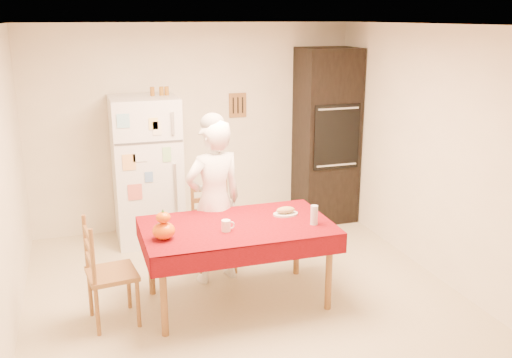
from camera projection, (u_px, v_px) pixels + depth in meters
name	position (u px, v px, depth m)	size (l,w,h in m)	color
floor	(248.00, 303.00, 5.30)	(4.50, 4.50, 0.00)	#C9BB91
room_shell	(247.00, 132.00, 4.86)	(4.02, 4.52, 2.51)	#F2E7CB
refrigerator	(147.00, 170.00, 6.60)	(0.75, 0.74, 1.70)	white
oven_cabinet	(326.00, 136.00, 7.24)	(0.70, 0.62, 2.20)	black
dining_table	(237.00, 232.00, 5.15)	(1.70, 1.00, 0.76)	brown
chair_far	(212.00, 222.00, 5.93)	(0.43, 0.41, 0.95)	brown
chair_left	(104.00, 269.00, 4.83)	(0.45, 0.47, 0.95)	brown
seated_woman	(214.00, 202.00, 5.57)	(0.60, 0.39, 1.64)	white
coffee_mug	(226.00, 226.00, 4.96)	(0.08, 0.08, 0.10)	white
pumpkin_lower	(164.00, 231.00, 4.78)	(0.19, 0.19, 0.14)	#D53B05
pumpkin_upper	(163.00, 217.00, 4.75)	(0.12, 0.12, 0.09)	#D73E05
wine_glass	(314.00, 215.00, 5.12)	(0.07, 0.07, 0.18)	silver
bread_plate	(286.00, 214.00, 5.38)	(0.24, 0.24, 0.02)	silver
bread_loaf	(286.00, 210.00, 5.36)	(0.18, 0.10, 0.06)	#A27E50
spice_jar_left	(152.00, 91.00, 6.43)	(0.05, 0.05, 0.10)	#8F571A
spice_jar_mid	(161.00, 91.00, 6.46)	(0.05, 0.05, 0.10)	#93611A
spice_jar_right	(167.00, 91.00, 6.48)	(0.05, 0.05, 0.10)	#975E1B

